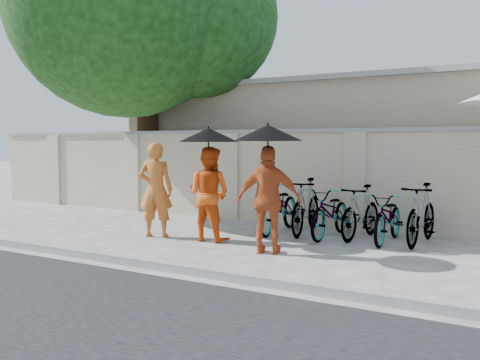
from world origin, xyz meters
The scene contains 16 objects.
ground centered at (0.00, 0.00, 0.00)m, with size 80.00×80.00×0.00m, color silver.
kerb centered at (0.00, -1.70, 0.06)m, with size 40.00×0.16×0.12m, color gray.
compound_wall centered at (1.00, 3.20, 1.00)m, with size 20.00×0.30×2.00m, color beige.
building_behind centered at (2.00, 7.00, 1.60)m, with size 14.00×6.00×3.20m, color #C9B492.
shade_tree centered at (-3.66, 2.97, 5.10)m, with size 6.70×6.20×8.20m.
monk_left centered at (-0.98, 0.34, 0.90)m, with size 0.65×0.43×1.80m, color #C76827.
monk_center centered at (0.11, 0.53, 0.86)m, with size 0.83×0.65×1.71m, color #E75111.
parasol_center centered at (0.16, 0.45, 1.92)m, with size 1.10×1.10×1.08m.
monk_right centered at (1.58, 0.07, 0.87)m, with size 1.02×0.43×1.74m, color #C05122.
parasol_right centered at (1.60, -0.01, 1.94)m, with size 1.11×1.11×1.08m.
bike_0 centered at (0.81, 1.96, 0.52)m, with size 0.68×1.96×1.03m, color slate.
bike_1 centered at (1.36, 2.04, 0.55)m, with size 0.51×1.82×1.09m, color slate.
bike_2 centered at (1.90, 1.97, 0.48)m, with size 0.63×1.81×0.95m, color slate.
bike_3 centered at (2.44, 2.08, 0.50)m, with size 0.47×1.67×1.00m, color slate.
bike_4 centered at (2.98, 1.99, 0.45)m, with size 0.60×1.72×0.90m, color slate.
bike_5 centered at (3.52, 2.09, 0.54)m, with size 0.51×1.79×1.08m, color slate.
Camera 1 is at (5.55, -7.47, 1.78)m, focal length 40.00 mm.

